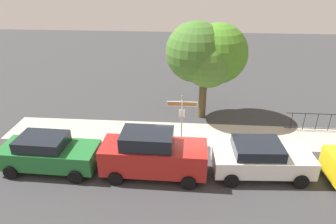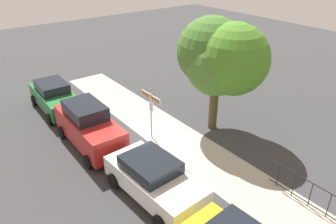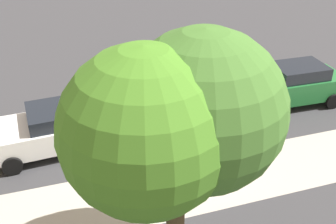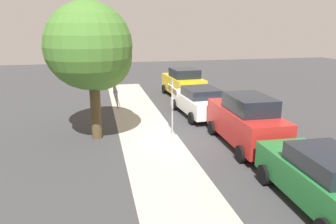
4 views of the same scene
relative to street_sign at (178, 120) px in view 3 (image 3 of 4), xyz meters
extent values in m
plane|color=#38383A|center=(0.09, -0.40, -1.84)|extent=(60.00, 60.00, 0.00)
cube|color=#AEA799|center=(2.09, 0.90, -1.84)|extent=(24.00, 2.60, 0.00)
cylinder|color=#9EA0A5|center=(0.00, 0.00, -0.49)|extent=(0.07, 0.07, 2.72)
cube|color=brown|center=(0.00, 0.00, 0.43)|extent=(1.52, 0.02, 0.22)
cube|color=white|center=(0.00, 0.00, 0.43)|extent=(1.55, 0.02, 0.25)
cube|color=silver|center=(0.00, 0.02, -0.12)|extent=(0.32, 0.02, 0.42)
cylinder|color=#4A3D24|center=(1.17, 3.17, -0.53)|extent=(0.45, 0.45, 2.62)
sphere|color=#4A7B2D|center=(1.37, 2.94, 1.75)|extent=(2.92, 2.92, 2.92)
sphere|color=#41722B|center=(0.65, 3.29, 2.24)|extent=(3.52, 3.52, 3.52)
sphere|color=#488324|center=(1.92, 3.50, 2.12)|extent=(3.51, 3.51, 3.51)
cube|color=#216E31|center=(-5.91, -2.78, -1.08)|extent=(4.42, 1.85, 0.88)
cube|color=black|center=(-6.18, -2.78, -0.39)|extent=(2.14, 1.58, 0.51)
cylinder|color=black|center=(-4.40, -1.96, -1.52)|extent=(0.65, 0.24, 0.64)
cylinder|color=black|center=(-4.45, -3.69, -1.52)|extent=(0.65, 0.24, 0.64)
cylinder|color=black|center=(-7.38, -1.88, -1.52)|extent=(0.65, 0.24, 0.64)
cylinder|color=black|center=(-7.43, -3.61, -1.52)|extent=(0.65, 0.24, 0.64)
cube|color=#B0211E|center=(-1.11, -2.83, -0.92)|extent=(4.65, 1.76, 1.21)
cube|color=black|center=(-1.39, -2.82, 0.01)|extent=(2.24, 1.53, 0.64)
cylinder|color=black|center=(0.47, -1.99, -1.52)|extent=(0.64, 0.23, 0.64)
cylinder|color=black|center=(0.45, -3.70, -1.52)|extent=(0.64, 0.23, 0.64)
cylinder|color=black|center=(-2.68, -1.96, -1.52)|extent=(0.64, 0.23, 0.64)
cylinder|color=black|center=(-2.70, -3.66, -1.52)|extent=(0.64, 0.23, 0.64)
cube|color=white|center=(3.69, -2.39, -1.12)|extent=(4.44, 2.15, 0.80)
cube|color=black|center=(3.43, -2.41, -0.48)|extent=(2.18, 1.79, 0.47)
cylinder|color=black|center=(5.10, -1.36, -1.52)|extent=(0.65, 0.26, 0.64)
cylinder|color=black|center=(5.21, -3.26, -1.52)|extent=(0.65, 0.26, 0.64)
cylinder|color=black|center=(2.16, -1.53, -1.52)|extent=(0.65, 0.26, 0.64)
cylinder|color=black|center=(2.27, -3.43, -1.52)|extent=(0.65, 0.26, 0.64)
camera|label=1|loc=(0.35, -13.83, 6.75)|focal=32.15mm
camera|label=2|loc=(11.83, -7.97, 6.99)|focal=34.67mm
camera|label=3|loc=(3.56, 9.98, 6.37)|focal=43.28mm
camera|label=4|loc=(-12.89, 3.07, 3.11)|focal=34.69mm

